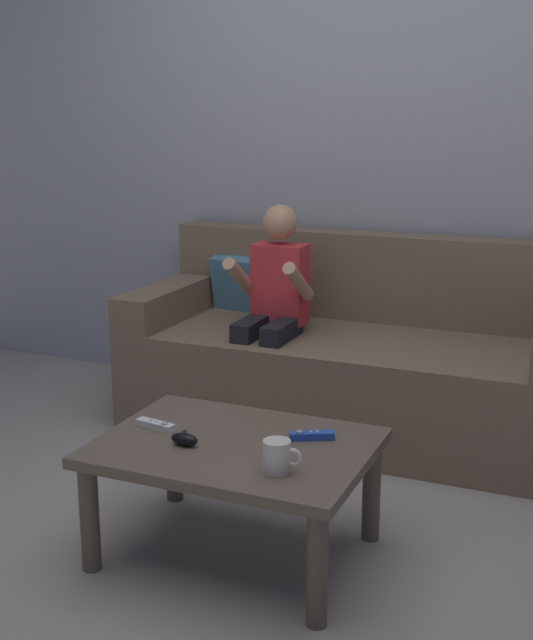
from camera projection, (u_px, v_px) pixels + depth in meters
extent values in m
plane|color=#9E998E|center=(207.00, 571.00, 2.59)|extent=(10.18, 10.18, 0.00)
cube|color=#999EA8|center=(376.00, 140.00, 3.85)|extent=(5.09, 0.05, 2.50)
cube|color=#75604C|center=(349.00, 383.00, 3.69)|extent=(1.93, 0.80, 0.44)
cube|color=#75604C|center=(372.00, 277.00, 3.87)|extent=(1.93, 0.16, 0.40)
cube|color=#75604C|center=(173.00, 300.00, 3.95)|extent=(0.18, 0.80, 0.16)
cube|color=teal|center=(247.00, 284.00, 4.04)|extent=(0.35, 0.21, 0.28)
cylinder|color=black|center=(239.00, 394.00, 3.54)|extent=(0.08, 0.08, 0.44)
cylinder|color=black|center=(269.00, 398.00, 3.49)|extent=(0.08, 0.08, 0.44)
cube|color=black|center=(253.00, 328.00, 3.61)|extent=(0.09, 0.29, 0.09)
cube|color=black|center=(282.00, 331.00, 3.56)|extent=(0.09, 0.29, 0.09)
cube|color=red|center=(280.00, 284.00, 3.67)|extent=(0.23, 0.13, 0.35)
cylinder|color=tan|center=(240.00, 277.00, 3.59)|extent=(0.06, 0.25, 0.20)
cylinder|color=tan|center=(298.00, 282.00, 3.49)|extent=(0.06, 0.25, 0.20)
sphere|color=tan|center=(280.00, 222.00, 3.60)|extent=(0.15, 0.15, 0.15)
cube|color=brown|center=(235.00, 448.00, 2.61)|extent=(0.84, 0.62, 0.04)
cylinder|color=brown|center=(90.00, 518.00, 2.56)|extent=(0.06, 0.06, 0.35)
cylinder|color=brown|center=(317.00, 568.00, 2.28)|extent=(0.06, 0.06, 0.35)
cylinder|color=brown|center=(174.00, 455.00, 3.03)|extent=(0.06, 0.06, 0.35)
cylinder|color=brown|center=(372.00, 490.00, 2.75)|extent=(0.06, 0.06, 0.35)
cube|color=white|center=(155.00, 425.00, 2.71)|extent=(0.14, 0.06, 0.02)
cylinder|color=#99999E|center=(165.00, 423.00, 2.69)|extent=(0.02, 0.02, 0.00)
cylinder|color=silver|center=(156.00, 421.00, 2.71)|extent=(0.01, 0.01, 0.00)
cylinder|color=silver|center=(151.00, 420.00, 2.72)|extent=(0.01, 0.01, 0.00)
ellipsoid|color=black|center=(185.00, 439.00, 2.58)|extent=(0.09, 0.05, 0.04)
cylinder|color=#4C4C51|center=(184.00, 431.00, 2.57)|extent=(0.02, 0.02, 0.01)
cube|color=blue|center=(312.00, 436.00, 2.63)|extent=(0.14, 0.10, 0.02)
cylinder|color=#99999E|center=(300.00, 432.00, 2.62)|extent=(0.02, 0.02, 0.00)
cylinder|color=silver|center=(311.00, 432.00, 2.62)|extent=(0.01, 0.01, 0.00)
cylinder|color=silver|center=(317.00, 431.00, 2.63)|extent=(0.01, 0.01, 0.00)
cylinder|color=silver|center=(277.00, 456.00, 2.38)|extent=(0.08, 0.08, 0.09)
torus|color=silver|center=(293.00, 457.00, 2.36)|extent=(0.06, 0.01, 0.06)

